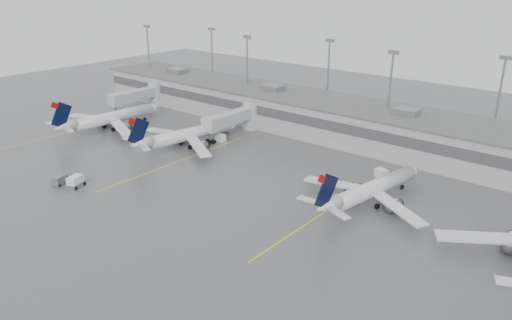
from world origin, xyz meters
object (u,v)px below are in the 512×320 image
Objects in this scene: jet_mid_right at (371,189)px; baggage_tug at (76,183)px; jet_mid_left at (187,134)px; jet_far_left at (110,118)px.

baggage_tug is (-43.85, -26.86, -1.91)m from jet_mid_right.
baggage_tug is at bearing -77.62° from jet_mid_left.
jet_mid_left is at bearing 72.93° from baggage_tug.
jet_far_left is 1.06× the size of jet_mid_left.
jet_far_left is at bearing -161.28° from jet_mid_left.
jet_mid_right is 51.46m from baggage_tug.
jet_far_left is 34.50m from baggage_tug.
jet_far_left is 7.99× the size of baggage_tug.
jet_mid_left reaches higher than jet_mid_right.
jet_mid_left is at bearing -170.78° from jet_mid_right.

